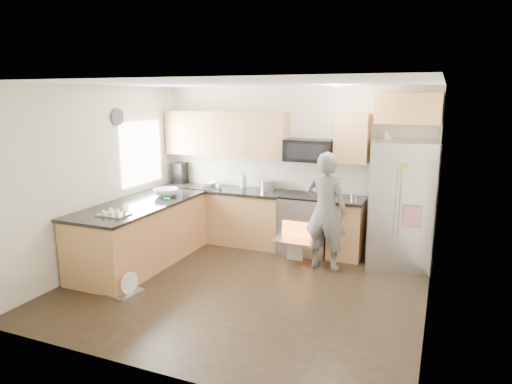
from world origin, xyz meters
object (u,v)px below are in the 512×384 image
at_px(refrigerator, 400,205).
at_px(person, 326,211).
at_px(dish_rack, 120,286).
at_px(stove_range, 306,210).

distance_m(refrigerator, person, 1.09).
relative_size(person, dish_rack, 3.11).
xyz_separation_m(refrigerator, dish_rack, (-3.15, -2.33, -0.83)).
relative_size(stove_range, dish_rack, 3.27).
height_order(stove_range, person, stove_range).
xyz_separation_m(stove_range, refrigerator, (1.42, -0.09, 0.24)).
height_order(refrigerator, dish_rack, refrigerator).
bearing_deg(refrigerator, person, -162.43).
bearing_deg(person, stove_range, -45.79).
xyz_separation_m(person, dish_rack, (-2.19, -1.83, -0.77)).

